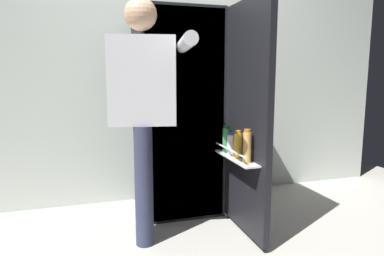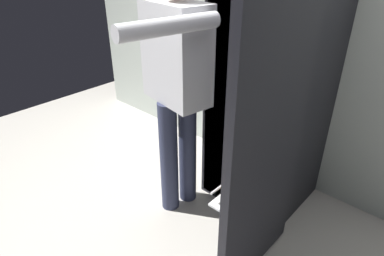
% 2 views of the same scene
% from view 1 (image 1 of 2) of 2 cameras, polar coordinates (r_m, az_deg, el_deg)
% --- Properties ---
extents(ground_plane, '(5.50, 5.50, 0.00)m').
position_cam_1_polar(ground_plane, '(2.57, 0.67, -17.23)').
color(ground_plane, '#B7B2A8').
extents(kitchen_wall, '(4.40, 0.10, 2.48)m').
position_cam_1_polar(kitchen_wall, '(3.17, -4.18, 10.77)').
color(kitchen_wall, beige).
rests_on(kitchen_wall, ground_plane).
extents(refrigerator, '(0.69, 1.22, 1.63)m').
position_cam_1_polar(refrigerator, '(2.81, -1.85, 2.42)').
color(refrigerator, black).
rests_on(refrigerator, ground_plane).
extents(person, '(0.54, 0.78, 1.61)m').
position_cam_1_polar(person, '(2.28, -7.96, 4.59)').
color(person, '#2D334C').
rests_on(person, ground_plane).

